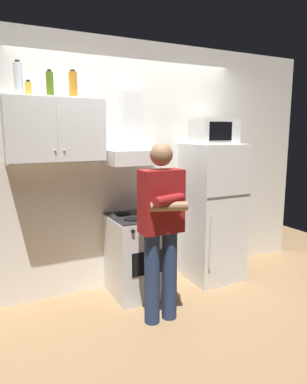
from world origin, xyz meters
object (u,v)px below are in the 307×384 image
(refrigerator, at_px, (212,212))
(cooking_pot, at_px, (155,210))
(range_hood, at_px, (133,145))
(microwave, at_px, (214,131))
(stove_oven, at_px, (139,254))
(upper_cabinet, at_px, (55,130))
(bottle_vodka_clear, at_px, (18,79))
(bottle_olive_oil, at_px, (50,84))
(bottle_spice_jar, at_px, (28,89))
(person_standing, at_px, (161,227))
(bottle_liquor_amber, at_px, (73,85))

(refrigerator, bearing_deg, cooking_pot, -171.68)
(range_hood, height_order, microwave, range_hood)
(microwave, bearing_deg, stove_oven, -178.85)
(upper_cabinet, bearing_deg, bottle_vodka_clear, 175.43)
(upper_cabinet, distance_m, range_hood, 0.81)
(bottle_olive_oil, distance_m, bottle_spice_jar, 0.19)
(person_standing, relative_size, bottle_spice_jar, 11.81)
(microwave, distance_m, bottle_vodka_clear, 2.10)
(stove_oven, bearing_deg, person_standing, -94.72)
(bottle_liquor_amber, bearing_deg, bottle_olive_oil, -163.54)
(refrigerator, xyz_separation_m, bottle_spice_jar, (-1.96, 0.12, 1.31))
(bottle_olive_oil, distance_m, bottle_liquor_amber, 0.24)
(bottle_olive_oil, bearing_deg, stove_oven, -7.06)
(cooking_pot, distance_m, bottle_olive_oil, 1.58)
(microwave, xyz_separation_m, bottle_olive_oil, (-1.78, 0.08, 0.42))
(range_hood, relative_size, bottle_spice_jar, 5.40)
(refrigerator, xyz_separation_m, cooking_pot, (-0.82, -0.12, 0.13))
(upper_cabinet, distance_m, bottle_liquor_amber, 0.47)
(bottle_olive_oil, height_order, bottle_liquor_amber, bottle_liquor_amber)
(cooking_pot, bearing_deg, bottle_olive_oil, 166.98)
(cooking_pot, bearing_deg, microwave, 9.57)
(stove_oven, distance_m, bottle_liquor_amber, 1.85)
(upper_cabinet, height_order, bottle_spice_jar, bottle_spice_jar)
(refrigerator, distance_m, person_standing, 1.17)
(bottle_vodka_clear, bearing_deg, bottle_olive_oil, -9.94)
(refrigerator, xyz_separation_m, bottle_olive_oil, (-1.78, 0.10, 1.36))
(microwave, height_order, bottle_spice_jar, bottle_spice_jar)
(microwave, bearing_deg, refrigerator, -89.10)
(stove_oven, height_order, refrigerator, refrigerator)
(bottle_vodka_clear, height_order, bottle_spice_jar, bottle_vodka_clear)
(stove_oven, relative_size, bottle_vodka_clear, 2.87)
(bottle_olive_oil, bearing_deg, person_standing, -42.27)
(stove_oven, relative_size, bottle_spice_jar, 6.29)
(stove_oven, xyz_separation_m, range_hood, (0.00, 0.13, 1.16))
(range_hood, relative_size, bottle_vodka_clear, 2.46)
(upper_cabinet, xyz_separation_m, bottle_liquor_amber, (0.20, 0.05, 0.43))
(bottle_olive_oil, bearing_deg, upper_cabinet, 37.86)
(upper_cabinet, bearing_deg, cooking_pot, -14.73)
(upper_cabinet, relative_size, stove_oven, 1.03)
(upper_cabinet, relative_size, bottle_spice_jar, 6.48)
(stove_oven, distance_m, microwave, 1.62)
(stove_oven, height_order, person_standing, person_standing)
(stove_oven, bearing_deg, bottle_spice_jar, 173.08)
(person_standing, distance_m, bottle_liquor_amber, 1.59)
(upper_cabinet, relative_size, bottle_vodka_clear, 2.96)
(upper_cabinet, distance_m, cooking_pot, 1.26)
(upper_cabinet, bearing_deg, bottle_spice_jar, -179.36)
(upper_cabinet, relative_size, bottle_olive_oil, 3.78)
(range_hood, distance_m, microwave, 0.97)
(microwave, distance_m, bottle_spice_jar, 2.00)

